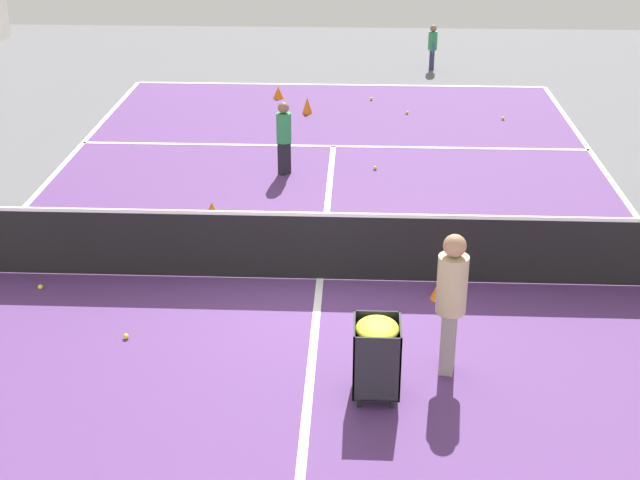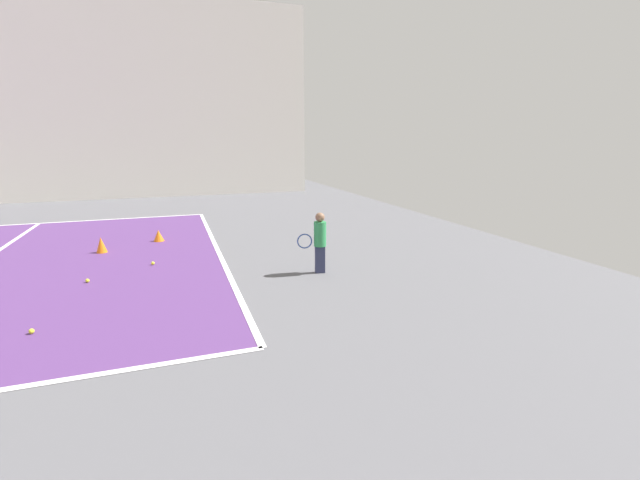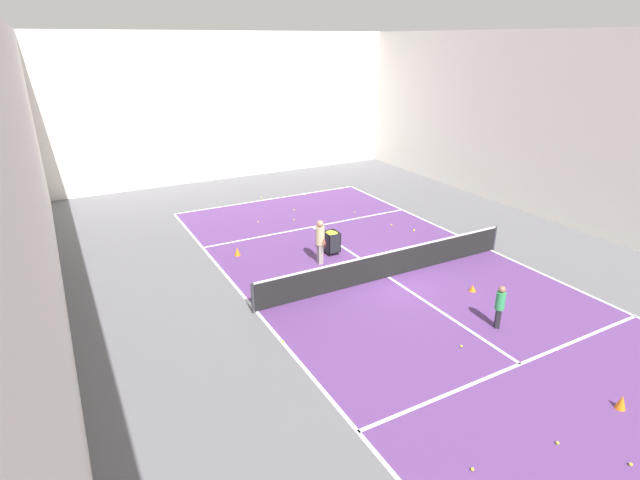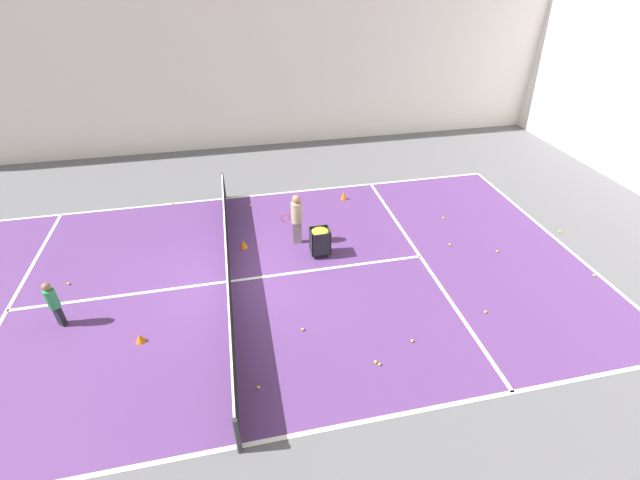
{
  "view_description": "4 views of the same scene",
  "coord_description": "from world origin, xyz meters",
  "px_view_note": "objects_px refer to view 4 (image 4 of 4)",
  "views": [
    {
      "loc": [
        -0.5,
        10.94,
        5.61
      ],
      "look_at": [
        0.0,
        0.0,
        0.6
      ],
      "focal_mm": 50.0,
      "sensor_mm": 36.0,
      "label": 1
    },
    {
      "loc": [
        -9.71,
        -9.56,
        2.49
      ],
      "look_at": [
        -2.36,
        -12.15,
        0.64
      ],
      "focal_mm": 24.0,
      "sensor_mm": 36.0,
      "label": 2
    },
    {
      "loc": [
        -9.71,
        -12.7,
        7.82
      ],
      "look_at": [
        -1.55,
        2.21,
        0.94
      ],
      "focal_mm": 28.0,
      "sensor_mm": 36.0,
      "label": 3
    },
    {
      "loc": [
        9.71,
        0.56,
        7.82
      ],
      "look_at": [
        -0.73,
        2.77,
        0.55
      ],
      "focal_mm": 24.0,
      "sensor_mm": 36.0,
      "label": 4
    }
  ],
  "objects_px": {
    "coach_at_net": "(297,216)",
    "ball_cart": "(320,237)",
    "child_midcourt": "(53,302)",
    "training_cone_0": "(344,195)",
    "tennis_net": "(228,267)"
  },
  "relations": [
    {
      "from": "ball_cart",
      "to": "tennis_net",
      "type": "bearing_deg",
      "value": -75.17
    },
    {
      "from": "child_midcourt",
      "to": "training_cone_0",
      "type": "height_order",
      "value": "child_midcourt"
    },
    {
      "from": "coach_at_net",
      "to": "ball_cart",
      "type": "relative_size",
      "value": 1.83
    },
    {
      "from": "coach_at_net",
      "to": "training_cone_0",
      "type": "distance_m",
      "value": 3.39
    },
    {
      "from": "tennis_net",
      "to": "ball_cart",
      "type": "bearing_deg",
      "value": 104.83
    },
    {
      "from": "tennis_net",
      "to": "child_midcourt",
      "type": "distance_m",
      "value": 4.27
    },
    {
      "from": "child_midcourt",
      "to": "ball_cart",
      "type": "xyz_separation_m",
      "value": [
        -1.57,
        6.95,
        -0.11
      ]
    },
    {
      "from": "child_midcourt",
      "to": "training_cone_0",
      "type": "relative_size",
      "value": 4.03
    },
    {
      "from": "tennis_net",
      "to": "child_midcourt",
      "type": "relative_size",
      "value": 7.71
    },
    {
      "from": "child_midcourt",
      "to": "ball_cart",
      "type": "relative_size",
      "value": 1.43
    },
    {
      "from": "ball_cart",
      "to": "training_cone_0",
      "type": "height_order",
      "value": "ball_cart"
    },
    {
      "from": "tennis_net",
      "to": "training_cone_0",
      "type": "distance_m",
      "value": 5.96
    },
    {
      "from": "training_cone_0",
      "to": "coach_at_net",
      "type": "bearing_deg",
      "value": -41.52
    },
    {
      "from": "coach_at_net",
      "to": "ball_cart",
      "type": "bearing_deg",
      "value": 134.86
    },
    {
      "from": "child_midcourt",
      "to": "training_cone_0",
      "type": "xyz_separation_m",
      "value": [
        -4.85,
        8.56,
        -0.6
      ]
    }
  ]
}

